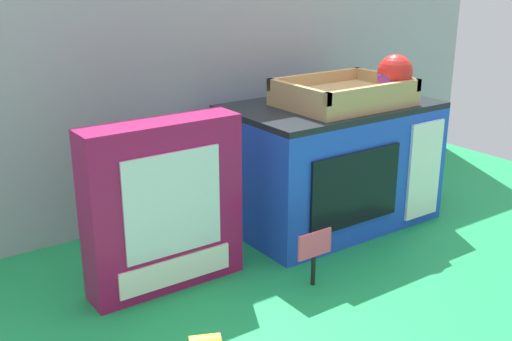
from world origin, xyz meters
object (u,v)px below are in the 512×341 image
food_groups_crate (355,91)px  toy_microwave (329,163)px  cookie_set_box (164,206)px  price_sign (314,250)px  loose_toy_apple (423,182)px

food_groups_crate → toy_microwave: bearing=131.3°
food_groups_crate → cookie_set_box: bearing=-177.3°
price_sign → cookie_set_box: bearing=144.0°
cookie_set_box → loose_toy_apple: bearing=2.9°
loose_toy_apple → cookie_set_box: bearing=-177.1°
toy_microwave → cookie_set_box: bearing=-172.5°
food_groups_crate → price_sign: 0.37m
cookie_set_box → loose_toy_apple: cookie_set_box is taller
toy_microwave → cookie_set_box: 0.42m
toy_microwave → price_sign: size_ratio=4.24×
cookie_set_box → toy_microwave: bearing=7.5°
food_groups_crate → cookie_set_box: (-0.45, -0.02, -0.14)m
cookie_set_box → loose_toy_apple: (0.70, 0.04, -0.11)m
price_sign → loose_toy_apple: 0.53m
loose_toy_apple → toy_microwave: bearing=176.2°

